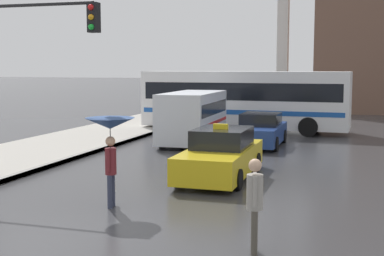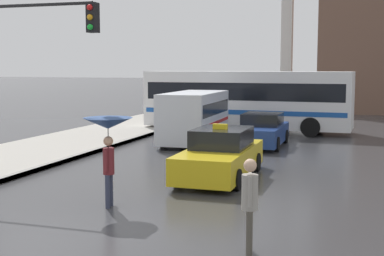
{
  "view_description": "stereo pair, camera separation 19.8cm",
  "coord_description": "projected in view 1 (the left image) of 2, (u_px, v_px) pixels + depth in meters",
  "views": [
    {
      "loc": [
        5.67,
        -8.74,
        3.39
      ],
      "look_at": [
        0.52,
        7.94,
        1.4
      ],
      "focal_mm": 50.0,
      "sensor_mm": 36.0,
      "label": 1
    },
    {
      "loc": [
        5.86,
        -8.68,
        3.39
      ],
      "look_at": [
        0.52,
        7.94,
        1.4
      ],
      "focal_mm": 50.0,
      "sensor_mm": 36.0,
      "label": 2
    }
  ],
  "objects": [
    {
      "name": "sedan_red",
      "position": [
        260.0,
        131.0,
        23.06
      ],
      "size": [
        1.91,
        4.09,
        1.41
      ],
      "rotation": [
        0.0,
        0.0,
        3.14
      ],
      "color": "navy",
      "rests_on": "ground_plane"
    },
    {
      "name": "pedestrian_man",
      "position": [
        255.0,
        198.0,
        9.68
      ],
      "size": [
        0.35,
        0.45,
        1.76
      ],
      "rotation": [
        0.0,
        0.0,
        -1.37
      ],
      "color": "#4C473D",
      "rests_on": "ground_plane"
    },
    {
      "name": "pedestrian_with_umbrella",
      "position": [
        110.0,
        132.0,
        12.8
      ],
      "size": [
        1.18,
        1.18,
        2.19
      ],
      "rotation": [
        0.0,
        0.0,
        1.7
      ],
      "color": "#2D3347",
      "rests_on": "ground_plane"
    },
    {
      "name": "taxi",
      "position": [
        221.0,
        156.0,
        16.4
      ],
      "size": [
        1.91,
        4.63,
        1.68
      ],
      "rotation": [
        0.0,
        0.0,
        3.14
      ],
      "color": "gold",
      "rests_on": "ground_plane"
    },
    {
      "name": "traffic_light",
      "position": [
        30.0,
        53.0,
        15.08
      ],
      "size": [
        3.75,
        0.38,
        5.42
      ],
      "color": "black",
      "rests_on": "ground_plane"
    },
    {
      "name": "ground_plane",
      "position": [
        45.0,
        243.0,
        10.35
      ],
      "size": [
        300.0,
        300.0,
        0.0
      ],
      "primitive_type": "plane",
      "color": "#38383A"
    },
    {
      "name": "city_bus",
      "position": [
        244.0,
        98.0,
        28.22
      ],
      "size": [
        10.9,
        2.98,
        3.17
      ],
      "rotation": [
        0.0,
        0.0,
        1.53
      ],
      "color": "silver",
      "rests_on": "ground_plane"
    },
    {
      "name": "ambulance_van",
      "position": [
        193.0,
        115.0,
        23.8
      ],
      "size": [
        2.2,
        5.06,
        2.28
      ],
      "rotation": [
        0.0,
        0.0,
        3.17
      ],
      "color": "silver",
      "rests_on": "ground_plane"
    }
  ]
}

